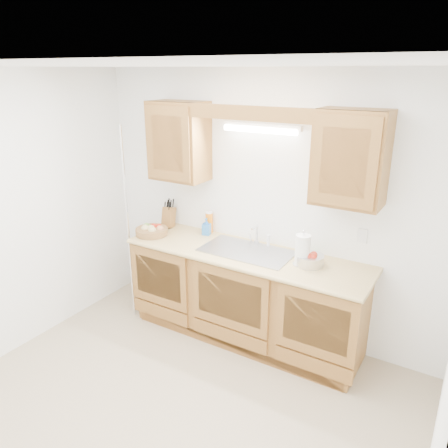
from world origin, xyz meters
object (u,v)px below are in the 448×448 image
Objects in this scene: knife_block at (169,217)px; paper_towel at (303,250)px; fruit_basket at (152,230)px; apple_bowl at (310,259)px.

knife_block is 0.96× the size of paper_towel.
apple_bowl is at bearing 4.51° from fruit_basket.
paper_towel reaches higher than knife_block.
knife_block is at bearing 173.32° from paper_towel.
knife_block is at bearing 89.97° from fruit_basket.
knife_block reaches higher than apple_bowl.
fruit_basket is 1.56× the size of apple_bowl.
knife_block is 1.58m from paper_towel.
fruit_basket is at bearing -176.47° from paper_towel.
paper_towel is (1.57, 0.10, 0.09)m from fruit_basket.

